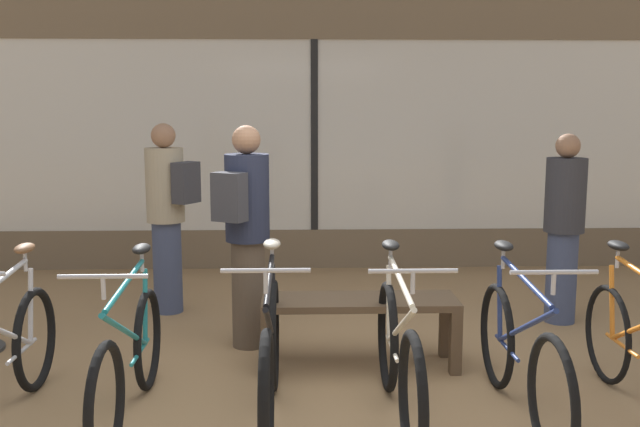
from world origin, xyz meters
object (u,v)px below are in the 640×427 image
object	(u,v)px
display_bench	(360,311)
bicycle_far_left	(4,360)
bicycle_right	(520,357)
customer_by_window	(167,212)
bicycle_center_right	(398,358)
bicycle_left	(130,361)
customer_mid_floor	(246,229)
customer_near_rack	(564,225)
bicycle_center_left	(270,358)

from	to	relation	value
display_bench	bicycle_far_left	bearing A→B (deg)	-158.84
bicycle_far_left	display_bench	bearing A→B (deg)	21.16
bicycle_right	customer_by_window	xyz separation A→B (m)	(-2.50, 2.32, 0.54)
customer_by_window	bicycle_center_right	bearing A→B (deg)	-53.04
bicycle_right	display_bench	xyz separation A→B (m)	(-0.88, 0.91, 0.02)
bicycle_far_left	bicycle_left	xyz separation A→B (m)	(0.74, -0.02, -0.00)
bicycle_center_right	bicycle_far_left	bearing A→B (deg)	178.08
bicycle_far_left	bicycle_left	size ratio (longest dim) A/B	0.99
bicycle_far_left	customer_by_window	world-z (taller)	customer_by_window
bicycle_right	bicycle_far_left	bearing A→B (deg)	178.89
display_bench	customer_mid_floor	world-z (taller)	customer_mid_floor
customer_near_rack	bicycle_center_right	bearing A→B (deg)	-131.12
customer_near_rack	customer_by_window	xyz separation A→B (m)	(-3.45, 0.40, 0.07)
display_bench	customer_by_window	bearing A→B (deg)	138.67
bicycle_center_right	customer_near_rack	bearing A→B (deg)	48.88
bicycle_center_left	bicycle_right	size ratio (longest dim) A/B	1.03
bicycle_center_right	display_bench	bearing A→B (deg)	99.20
bicycle_left	customer_mid_floor	distance (m)	1.56
bicycle_left	customer_near_rack	size ratio (longest dim) A/B	1.05
bicycle_far_left	bicycle_center_right	world-z (taller)	bicycle_center_right
bicycle_left	bicycle_center_left	xyz separation A→B (m)	(0.84, -0.04, 0.02)
customer_near_rack	bicycle_far_left	bearing A→B (deg)	-155.19
bicycle_center_right	bicycle_right	size ratio (longest dim) A/B	1.00
bicycle_far_left	bicycle_right	world-z (taller)	bicycle_right
display_bench	customer_near_rack	world-z (taller)	customer_near_rack
bicycle_left	display_bench	world-z (taller)	bicycle_left
bicycle_far_left	customer_by_window	bearing A→B (deg)	75.83
bicycle_center_left	customer_near_rack	bearing A→B (deg)	38.08
bicycle_far_left	customer_mid_floor	bearing A→B (deg)	43.97
bicycle_left	display_bench	bearing A→B (deg)	30.99
bicycle_left	customer_by_window	xyz separation A→B (m)	(-0.17, 2.28, 0.55)
bicycle_center_right	customer_mid_floor	bearing A→B (deg)	125.61
bicycle_left	bicycle_right	distance (m)	2.33
bicycle_left	display_bench	size ratio (longest dim) A/B	1.23
display_bench	customer_by_window	xyz separation A→B (m)	(-1.61, 1.42, 0.52)
bicycle_left	customer_by_window	world-z (taller)	customer_by_window
bicycle_far_left	bicycle_center_right	xyz separation A→B (m)	(2.33, -0.08, 0.02)
bicycle_center_right	customer_mid_floor	world-z (taller)	customer_mid_floor
bicycle_center_left	customer_mid_floor	bearing A→B (deg)	99.62
display_bench	customer_mid_floor	size ratio (longest dim) A/B	0.81
customer_mid_floor	bicycle_far_left	bearing A→B (deg)	-136.03
customer_by_window	customer_mid_floor	bearing A→B (deg)	-51.18
customer_by_window	bicycle_left	bearing A→B (deg)	-85.74
bicycle_left	bicycle_center_right	distance (m)	1.59
bicycle_far_left	bicycle_left	bearing A→B (deg)	-1.62
bicycle_center_right	customer_by_window	size ratio (longest dim) A/B	1.02
customer_near_rack	bicycle_center_left	bearing A→B (deg)	-141.92
bicycle_center_left	customer_by_window	distance (m)	2.58
bicycle_center_right	customer_mid_floor	distance (m)	1.78
bicycle_far_left	display_bench	size ratio (longest dim) A/B	1.21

